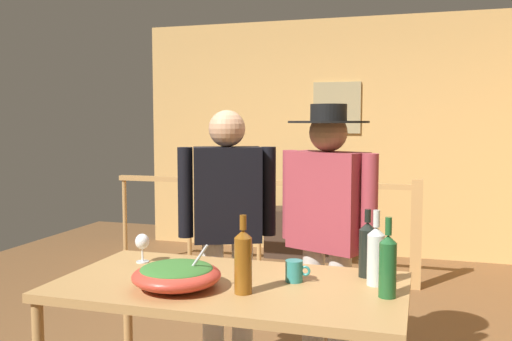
% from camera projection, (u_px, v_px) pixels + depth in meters
% --- Properties ---
extents(back_wall, '(4.96, 0.10, 2.68)m').
position_uv_depth(back_wall, '(352.00, 137.00, 6.28)').
color(back_wall, tan).
rests_on(back_wall, ground_plane).
extents(framed_picture, '(0.54, 0.03, 0.58)m').
position_uv_depth(framed_picture, '(337.00, 108.00, 6.25)').
color(framed_picture, '#9A8D63').
extents(stair_railing, '(3.06, 0.10, 1.00)m').
position_uv_depth(stair_railing, '(310.00, 214.00, 5.25)').
color(stair_railing, '#B2844C').
rests_on(stair_railing, ground_plane).
extents(tv_console, '(0.90, 0.40, 0.54)m').
position_uv_depth(tv_console, '(307.00, 233.00, 6.17)').
color(tv_console, '#38281E').
rests_on(tv_console, ground_plane).
extents(flat_screen_tv, '(0.52, 0.12, 0.42)m').
position_uv_depth(flat_screen_tv, '(307.00, 188.00, 6.10)').
color(flat_screen_tv, black).
rests_on(flat_screen_tv, tv_console).
extents(serving_table, '(1.56, 0.82, 0.80)m').
position_uv_depth(serving_table, '(230.00, 298.00, 2.48)').
color(serving_table, '#B2844C').
rests_on(serving_table, ground_plane).
extents(salad_bowl, '(0.39, 0.39, 0.20)m').
position_uv_depth(salad_bowl, '(177.00, 274.00, 2.38)').
color(salad_bowl, '#CC3D2D').
rests_on(salad_bowl, serving_table).
extents(wine_glass, '(0.07, 0.07, 0.15)m').
position_uv_depth(wine_glass, '(142.00, 243.00, 2.82)').
color(wine_glass, silver).
rests_on(wine_glass, serving_table).
extents(wine_bottle_green, '(0.07, 0.07, 0.33)m').
position_uv_depth(wine_bottle_green, '(388.00, 265.00, 2.25)').
color(wine_bottle_green, '#1E5628').
rests_on(wine_bottle_green, serving_table).
extents(wine_bottle_clear, '(0.08, 0.08, 0.33)m').
position_uv_depth(wine_bottle_clear, '(376.00, 255.00, 2.42)').
color(wine_bottle_clear, silver).
rests_on(wine_bottle_clear, serving_table).
extents(wine_bottle_amber, '(0.07, 0.07, 0.33)m').
position_uv_depth(wine_bottle_amber, '(243.00, 260.00, 2.30)').
color(wine_bottle_amber, brown).
rests_on(wine_bottle_amber, serving_table).
extents(wine_bottle_dark, '(0.08, 0.08, 0.32)m').
position_uv_depth(wine_bottle_dark, '(367.00, 248.00, 2.55)').
color(wine_bottle_dark, black).
rests_on(wine_bottle_dark, serving_table).
extents(mug_teal, '(0.11, 0.08, 0.10)m').
position_uv_depth(mug_teal, '(295.00, 271.00, 2.48)').
color(mug_teal, teal).
rests_on(mug_teal, serving_table).
extents(person_standing_left, '(0.55, 0.36, 1.59)m').
position_uv_depth(person_standing_left, '(227.00, 218.00, 3.32)').
color(person_standing_left, beige).
rests_on(person_standing_left, ground_plane).
extents(person_standing_right, '(0.58, 0.46, 1.62)m').
position_uv_depth(person_standing_right, '(327.00, 218.00, 3.14)').
color(person_standing_right, beige).
rests_on(person_standing_right, ground_plane).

